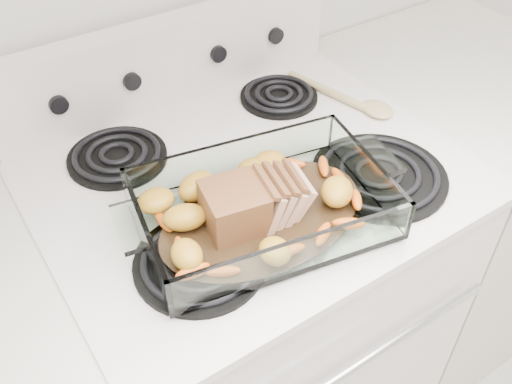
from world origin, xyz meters
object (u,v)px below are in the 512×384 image
baking_dish (263,211)px  pork_roast (250,206)px  counter_right (439,210)px  electric_range (248,311)px

baking_dish → pork_roast: 0.04m
counter_right → pork_roast: bearing=-169.5°
baking_dish → counter_right: bearing=21.6°
electric_range → baking_dish: electric_range is taller
electric_range → counter_right: size_ratio=1.20×
baking_dish → pork_roast: size_ratio=2.26×
electric_range → baking_dish: size_ratio=2.77×
counter_right → electric_range: bearing=179.9°
electric_range → pork_roast: bearing=-120.2°
counter_right → pork_roast: pork_roast is taller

